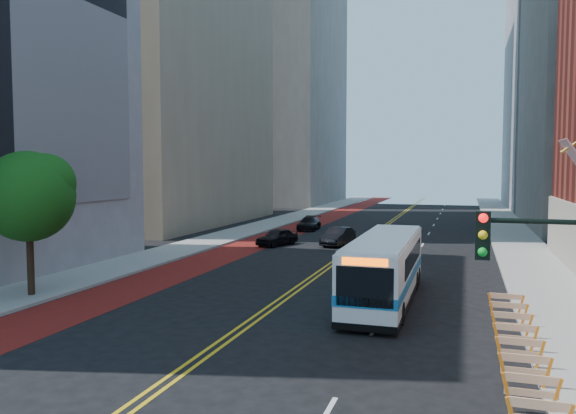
# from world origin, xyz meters

# --- Properties ---
(ground) EXTENTS (160.00, 160.00, 0.00)m
(ground) POSITION_xyz_m (0.00, 0.00, 0.00)
(ground) COLOR black
(ground) RESTS_ON ground
(sidewalk_left) EXTENTS (4.00, 140.00, 0.15)m
(sidewalk_left) POSITION_xyz_m (-12.00, 30.00, 0.07)
(sidewalk_left) COLOR gray
(sidewalk_left) RESTS_ON ground
(sidewalk_right) EXTENTS (4.00, 140.00, 0.15)m
(sidewalk_right) POSITION_xyz_m (12.00, 30.00, 0.07)
(sidewalk_right) COLOR gray
(sidewalk_right) RESTS_ON ground
(bus_lane_paint) EXTENTS (3.60, 140.00, 0.01)m
(bus_lane_paint) POSITION_xyz_m (-8.10, 30.00, 0.00)
(bus_lane_paint) COLOR #5F0D10
(bus_lane_paint) RESTS_ON ground
(center_line_inner) EXTENTS (0.14, 140.00, 0.01)m
(center_line_inner) POSITION_xyz_m (-0.18, 30.00, 0.00)
(center_line_inner) COLOR gold
(center_line_inner) RESTS_ON ground
(center_line_outer) EXTENTS (0.14, 140.00, 0.01)m
(center_line_outer) POSITION_xyz_m (0.18, 30.00, 0.00)
(center_line_outer) COLOR gold
(center_line_outer) RESTS_ON ground
(lane_dashes) EXTENTS (0.14, 98.20, 0.01)m
(lane_dashes) POSITION_xyz_m (4.80, 38.00, 0.01)
(lane_dashes) COLOR silver
(lane_dashes) RESTS_ON ground
(midrise_left_far) EXTENTS (20.00, 26.00, 65.00)m
(midrise_left_far) POSITION_xyz_m (-24.00, 78.00, 32.50)
(midrise_left_far) COLOR slate
(midrise_left_far) RESTS_ON ground
(construction_barriers) EXTENTS (1.42, 10.91, 1.00)m
(construction_barriers) POSITION_xyz_m (9.60, 3.42, 0.68)
(construction_barriers) COLOR orange
(construction_barriers) RESTS_ON ground
(street_tree) EXTENTS (4.20, 4.20, 6.70)m
(street_tree) POSITION_xyz_m (-11.24, 6.04, 4.91)
(street_tree) COLOR black
(street_tree) RESTS_ON sidewalk_left
(traffic_signal) EXTENTS (2.21, 0.34, 5.07)m
(traffic_signal) POSITION_xyz_m (9.41, -3.51, 3.72)
(traffic_signal) COLOR black
(traffic_signal) RESTS_ON sidewalk_right
(transit_bus) EXTENTS (2.43, 10.93, 3.00)m
(transit_bus) POSITION_xyz_m (4.58, 10.20, 1.57)
(transit_bus) COLOR silver
(transit_bus) RESTS_ON ground
(car_a) EXTENTS (2.82, 4.23, 1.34)m
(car_a) POSITION_xyz_m (-6.03, 26.26, 0.67)
(car_a) COLOR black
(car_a) RESTS_ON ground
(car_b) EXTENTS (2.08, 4.43, 1.40)m
(car_b) POSITION_xyz_m (-1.50, 27.77, 0.70)
(car_b) COLOR black
(car_b) RESTS_ON ground
(car_c) EXTENTS (2.06, 4.50, 1.28)m
(car_c) POSITION_xyz_m (-6.59, 37.63, 0.64)
(car_c) COLOR black
(car_c) RESTS_ON ground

